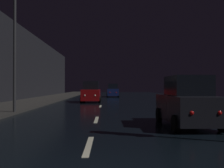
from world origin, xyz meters
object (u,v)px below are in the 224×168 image
object	(u,v)px
car_parked_right_near	(187,103)
car_approaching_headlights	(91,93)
streetlamp_overhead	(23,24)
car_distant_taillights	(113,91)

from	to	relation	value
car_parked_right_near	car_approaching_headlights	bearing A→B (deg)	17.37
streetlamp_overhead	car_distant_taillights	size ratio (longest dim) A/B	1.94
streetlamp_overhead	car_distant_taillights	bearing A→B (deg)	76.42
streetlamp_overhead	car_approaching_headlights	distance (m)	12.05
car_distant_taillights	car_parked_right_near	size ratio (longest dim) A/B	1.01
streetlamp_overhead	car_approaching_headlights	bearing A→B (deg)	73.78
car_approaching_headlights	car_distant_taillights	bearing A→B (deg)	168.77
car_distant_taillights	car_parked_right_near	distance (m)	27.59
streetlamp_overhead	car_distant_taillights	world-z (taller)	streetlamp_overhead
streetlamp_overhead	car_approaching_headlights	xyz separation A→B (m)	(3.16, 10.88, -4.11)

